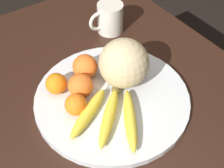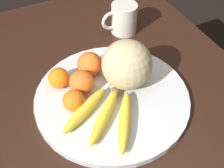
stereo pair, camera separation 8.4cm
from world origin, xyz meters
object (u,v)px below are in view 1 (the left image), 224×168
orange_front_right (85,67)px  orange_mid_center (76,105)px  kitchen_table (107,135)px  orange_front_left (56,84)px  produce_tag (92,83)px  ceramic_mug (109,18)px  fruit_bowl (112,98)px  banana_bunch (109,116)px  orange_back_left (81,86)px  melon (124,63)px

orange_front_right → orange_mid_center: size_ratio=1.25×
kitchen_table → orange_front_left: 0.22m
produce_tag → ceramic_mug: 0.29m
fruit_bowl → produce_tag: 0.08m
banana_bunch → orange_front_right: (-0.18, 0.03, 0.02)m
banana_bunch → produce_tag: banana_bunch is taller
orange_front_right → produce_tag: (0.04, -0.00, -0.04)m
orange_back_left → ceramic_mug: 0.34m
orange_front_right → orange_back_left: size_ratio=1.06×
kitchen_table → fruit_bowl: (-0.03, 0.04, 0.11)m
kitchen_table → orange_front_left: orange_front_left is taller
fruit_bowl → kitchen_table: bearing=-52.2°
orange_front_right → orange_mid_center: 0.14m
melon → banana_bunch: melon is taller
fruit_bowl → orange_front_right: (-0.11, -0.02, 0.05)m
kitchen_table → banana_bunch: size_ratio=5.42×
orange_back_left → fruit_bowl: bearing=50.1°
banana_bunch → orange_front_left: size_ratio=3.80×
orange_front_left → kitchen_table: bearing=29.3°
melon → fruit_bowl: bearing=-63.9°
melon → ceramic_mug: (-0.25, 0.12, -0.04)m
orange_front_left → orange_front_right: (-0.01, 0.10, 0.01)m
ceramic_mug → produce_tag: bearing=-44.6°
ceramic_mug → orange_front_left: bearing=-59.8°
orange_front_right → ceramic_mug: (-0.17, 0.20, -0.00)m
fruit_bowl → orange_back_left: (-0.06, -0.07, 0.04)m
kitchen_table → melon: (-0.06, 0.10, 0.19)m
fruit_bowl → ceramic_mug: size_ratio=3.36×
kitchen_table → fruit_bowl: size_ratio=2.86×
orange_mid_center → produce_tag: size_ratio=0.59×
orange_mid_center → produce_tag: bearing=126.3°
fruit_bowl → banana_bunch: 0.09m
orange_front_left → orange_front_right: size_ratio=0.82×
fruit_bowl → orange_front_right: orange_front_right is taller
banana_bunch → orange_front_left: (-0.17, -0.06, 0.01)m
produce_tag → melon: bearing=29.6°
kitchen_table → fruit_bowl: bearing=127.8°
orange_front_left → orange_front_right: 0.10m
orange_back_left → kitchen_table: bearing=16.9°
fruit_bowl → orange_front_right: bearing=-171.1°
orange_mid_center → melon: bearing=97.2°
kitchen_table → orange_mid_center: (-0.04, -0.07, 0.15)m
orange_front_left → produce_tag: (0.03, 0.10, -0.03)m
banana_bunch → ceramic_mug: bearing=-168.7°
banana_bunch → orange_front_right: orange_front_right is taller
banana_bunch → orange_mid_center: 0.09m
kitchen_table → banana_bunch: bearing=-20.3°
kitchen_table → orange_mid_center: size_ratio=21.14×
kitchen_table → ceramic_mug: ceramic_mug is taller
melon → produce_tag: (-0.05, -0.08, -0.07)m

